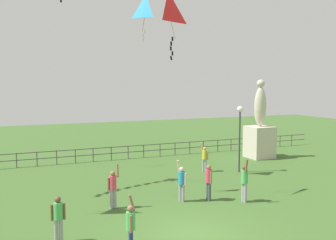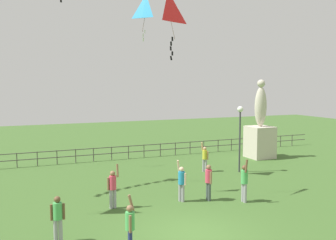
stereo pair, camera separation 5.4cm
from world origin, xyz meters
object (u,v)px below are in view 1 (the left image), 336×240
at_px(lamppost, 240,124).
at_px(kite_0, 146,8).
at_px(statue_monument, 260,133).
at_px(person_4, 205,157).
at_px(person_5, 209,180).
at_px(person_6, 244,180).
at_px(person_2, 131,226).
at_px(person_0, 113,186).
at_px(kite_5, 168,9).
at_px(person_1, 58,216).
at_px(person_3, 182,181).

distance_m(lamppost, kite_0, 8.71).
bearing_deg(statue_monument, person_4, -157.69).
bearing_deg(person_5, statue_monument, 41.89).
height_order(lamppost, person_6, lamppost).
distance_m(person_2, kite_0, 13.22).
height_order(person_0, person_5, person_0).
bearing_deg(person_0, kite_5, 15.09).
bearing_deg(person_6, person_0, 165.71).
distance_m(person_5, kite_5, 8.10).
bearing_deg(person_4, person_2, -129.75).
xyz_separation_m(person_2, kite_0, (3.85, 9.26, 8.62)).
height_order(lamppost, kite_5, kite_5).
distance_m(person_1, person_3, 6.25).
bearing_deg(person_2, person_0, 82.35).
bearing_deg(person_3, kite_5, 101.06).
bearing_deg(person_6, person_1, -171.26).
xyz_separation_m(statue_monument, person_5, (-8.37, -7.50, -0.83)).
distance_m(lamppost, kite_5, 8.75).
height_order(person_1, kite_5, kite_5).
relative_size(person_2, kite_5, 0.60).
distance_m(person_0, kite_5, 8.40).
relative_size(person_3, kite_5, 0.60).
relative_size(person_0, person_6, 0.96).
height_order(kite_0, kite_5, kite_0).
height_order(person_4, person_5, person_4).
height_order(person_2, person_4, person_2).
distance_m(statue_monument, person_6, 10.90).
bearing_deg(kite_5, statue_monument, 31.84).
height_order(person_1, person_4, person_4).
height_order(statue_monument, person_2, statue_monument).
bearing_deg(kite_0, statue_monument, 12.89).
xyz_separation_m(person_4, person_5, (-2.56, -5.12, 0.05)).
distance_m(person_4, person_6, 6.07).
xyz_separation_m(person_6, kite_5, (-2.82, 2.25, 7.80)).
xyz_separation_m(person_5, kite_5, (-1.43, 1.42, 7.84)).
bearing_deg(person_1, person_0, 46.43).
bearing_deg(kite_0, person_0, -124.54).
xyz_separation_m(person_5, person_6, (1.38, -0.83, 0.05)).
bearing_deg(person_3, person_2, -131.34).
distance_m(lamppost, person_1, 13.22).
distance_m(person_2, person_5, 6.33).
relative_size(statue_monument, person_0, 2.92).
relative_size(person_4, person_6, 0.90).
xyz_separation_m(person_5, kite_0, (-1.12, 5.33, 8.60)).
bearing_deg(person_0, statue_monument, 28.38).
distance_m(lamppost, person_2, 12.62).
height_order(person_4, person_6, person_6).
xyz_separation_m(lamppost, person_6, (-3.08, -5.05, -1.96)).
relative_size(person_3, kite_0, 0.74).
bearing_deg(person_2, person_5, 38.31).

